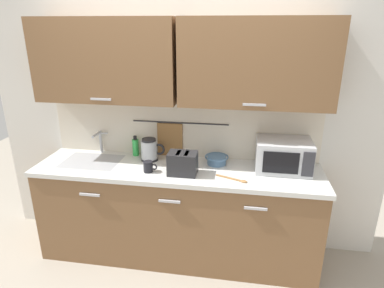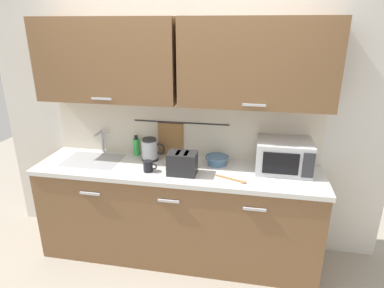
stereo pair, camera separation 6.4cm
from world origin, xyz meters
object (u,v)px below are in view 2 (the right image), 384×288
(dish_soap_bottle, at_px, (137,146))
(mixing_bowl, at_px, (217,160))
(microwave, at_px, (284,156))
(mug_near_sink, at_px, (148,166))
(electric_kettle, at_px, (150,149))
(wooden_spoon, at_px, (235,180))
(toaster, at_px, (182,163))

(dish_soap_bottle, relative_size, mixing_bowl, 0.92)
(microwave, bearing_deg, mug_near_sink, -168.58)
(electric_kettle, bearing_deg, mixing_bowl, 0.57)
(mug_near_sink, bearing_deg, wooden_spoon, -3.25)
(mug_near_sink, xyz_separation_m, mixing_bowl, (0.56, 0.26, -0.00))
(mug_near_sink, relative_size, mixing_bowl, 0.56)
(electric_kettle, xyz_separation_m, wooden_spoon, (0.80, -0.30, -0.10))
(toaster, distance_m, wooden_spoon, 0.46)
(mug_near_sink, relative_size, toaster, 0.47)
(microwave, distance_m, wooden_spoon, 0.49)
(electric_kettle, height_order, toaster, electric_kettle)
(electric_kettle, distance_m, wooden_spoon, 0.86)
(dish_soap_bottle, bearing_deg, microwave, -5.07)
(microwave, height_order, toaster, microwave)
(electric_kettle, xyz_separation_m, mixing_bowl, (0.62, 0.01, -0.06))
(toaster, xyz_separation_m, wooden_spoon, (0.44, -0.05, -0.09))
(microwave, xyz_separation_m, dish_soap_bottle, (-1.36, 0.12, -0.05))
(toaster, height_order, wooden_spoon, toaster)
(mug_near_sink, bearing_deg, toaster, 1.63)
(microwave, xyz_separation_m, mug_near_sink, (-1.13, -0.23, -0.09))
(dish_soap_bottle, height_order, mug_near_sink, dish_soap_bottle)
(electric_kettle, xyz_separation_m, toaster, (0.36, -0.25, -0.01))
(microwave, height_order, dish_soap_bottle, microwave)
(electric_kettle, bearing_deg, toaster, -34.94)
(dish_soap_bottle, relative_size, mug_near_sink, 1.63)
(dish_soap_bottle, height_order, toaster, dish_soap_bottle)
(microwave, distance_m, mug_near_sink, 1.16)
(mixing_bowl, relative_size, wooden_spoon, 0.80)
(electric_kettle, height_order, mixing_bowl, electric_kettle)
(mixing_bowl, bearing_deg, wooden_spoon, -59.46)
(microwave, relative_size, electric_kettle, 2.03)
(electric_kettle, bearing_deg, wooden_spoon, -20.50)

